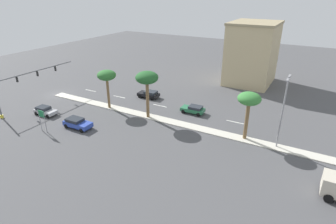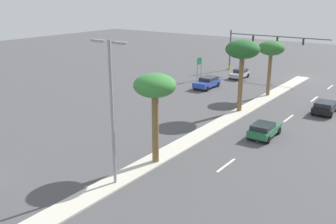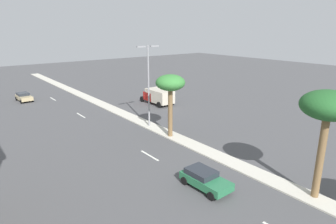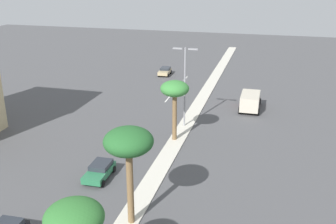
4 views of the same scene
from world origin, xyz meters
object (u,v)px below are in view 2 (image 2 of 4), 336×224
at_px(sedan_silver_rear, 240,73).
at_px(directional_road_sign, 199,64).
at_px(palm_tree_inboard, 155,89).
at_px(sedan_blue_trailing, 207,82).
at_px(sedan_black_front, 325,107).
at_px(sedan_green_far, 264,129).
at_px(palm_tree_outboard, 271,50).
at_px(traffic_signal_gantry, 254,46).
at_px(street_lamp_left, 112,102).
at_px(palm_tree_center, 243,51).

bearing_deg(sedan_silver_rear, directional_road_sign, 49.75).
height_order(palm_tree_inboard, sedan_blue_trailing, palm_tree_inboard).
xyz_separation_m(palm_tree_inboard, sedan_black_front, (-7.07, -20.36, -5.04)).
bearing_deg(sedan_green_far, palm_tree_outboard, -69.51).
relative_size(traffic_signal_gantry, palm_tree_outboard, 2.38).
bearing_deg(palm_tree_outboard, sedan_black_front, 156.38).
height_order(sedan_green_far, sedan_silver_rear, sedan_silver_rear).
distance_m(palm_tree_inboard, sedan_blue_trailing, 25.09).
height_order(traffic_signal_gantry, street_lamp_left, street_lamp_left).
distance_m(sedan_green_far, sedan_blue_trailing, 18.71).
height_order(palm_tree_center, palm_tree_inboard, palm_tree_center).
relative_size(sedan_black_front, sedan_green_far, 1.05).
height_order(palm_tree_center, street_lamp_left, street_lamp_left).
bearing_deg(traffic_signal_gantry, palm_tree_outboard, 121.05).
bearing_deg(sedan_green_far, sedan_silver_rear, -59.42).
bearing_deg(sedan_blue_trailing, street_lamp_left, 107.78).
relative_size(palm_tree_inboard, sedan_black_front, 1.63).
distance_m(street_lamp_left, sedan_silver_rear, 36.64).
relative_size(directional_road_sign, sedan_green_far, 0.85).
xyz_separation_m(palm_tree_inboard, street_lamp_left, (0.15, 4.27, -0.05)).
bearing_deg(sedan_silver_rear, traffic_signal_gantry, -88.21).
distance_m(palm_tree_center, street_lamp_left, 19.92).
distance_m(sedan_black_front, sedan_silver_rear, 18.54).
relative_size(directional_road_sign, sedan_silver_rear, 0.87).
xyz_separation_m(directional_road_sign, sedan_green_far, (-16.72, 16.35, -1.65)).
xyz_separation_m(sedan_silver_rear, sedan_blue_trailing, (0.86, 8.23, 0.05)).
distance_m(palm_tree_center, sedan_blue_trailing, 12.45).
bearing_deg(sedan_black_front, directional_road_sign, -17.02).
relative_size(street_lamp_left, sedan_green_far, 2.41).
height_order(palm_tree_center, sedan_silver_rear, palm_tree_center).
distance_m(palm_tree_center, palm_tree_inboard, 15.66).
xyz_separation_m(traffic_signal_gantry, sedan_black_front, (-15.23, 15.92, -3.50)).
bearing_deg(directional_road_sign, sedan_black_front, 162.98).
relative_size(palm_tree_outboard, sedan_blue_trailing, 1.52).
xyz_separation_m(traffic_signal_gantry, palm_tree_center, (-7.57, 20.65, 2.29)).
relative_size(directional_road_sign, street_lamp_left, 0.35).
distance_m(palm_tree_outboard, palm_tree_center, 8.12).
xyz_separation_m(palm_tree_center, street_lamp_left, (-0.45, 19.90, -0.81)).
relative_size(directional_road_sign, palm_tree_outboard, 0.50).
relative_size(palm_tree_outboard, sedan_black_front, 1.62).
bearing_deg(palm_tree_outboard, palm_tree_center, 90.03).
bearing_deg(street_lamp_left, sedan_blue_trailing, -72.22).
distance_m(sedan_silver_rear, sedan_blue_trailing, 8.27).
distance_m(directional_road_sign, palm_tree_outboard, 12.31).
bearing_deg(palm_tree_outboard, palm_tree_inboard, 91.46).
xyz_separation_m(palm_tree_outboard, sedan_silver_rear, (7.40, -7.44, -5.05)).
bearing_deg(sedan_black_front, palm_tree_inboard, 70.85).
bearing_deg(palm_tree_center, sedan_green_far, 131.99).
distance_m(directional_road_sign, palm_tree_center, 16.24).
height_order(traffic_signal_gantry, sedan_silver_rear, traffic_signal_gantry).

